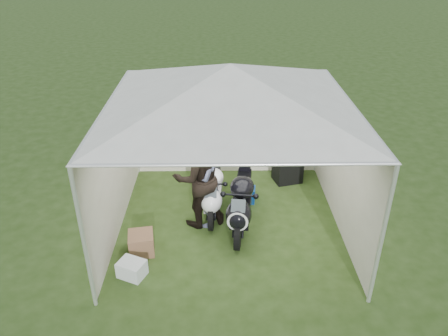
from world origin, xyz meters
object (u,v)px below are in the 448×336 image
at_px(paddock_stand, 245,194).
at_px(person_dark_jacket, 199,177).
at_px(canopy_tent, 230,89).
at_px(motorcycle_black, 241,203).
at_px(equipment_box, 288,169).
at_px(crate_0, 132,269).
at_px(crate_1, 141,243).
at_px(motorcycle_white, 213,191).
at_px(person_blue_jacket, 209,185).

height_order(paddock_stand, person_dark_jacket, person_dark_jacket).
height_order(canopy_tent, motorcycle_black, canopy_tent).
bearing_deg(motorcycle_black, canopy_tent, 146.90).
bearing_deg(paddock_stand, equipment_box, 39.82).
height_order(equipment_box, crate_0, equipment_box).
bearing_deg(paddock_stand, person_dark_jacket, -140.95).
relative_size(paddock_stand, crate_1, 1.01).
height_order(motorcycle_white, paddock_stand, motorcycle_white).
distance_m(motorcycle_black, paddock_stand, 0.97).
bearing_deg(crate_0, paddock_stand, 48.48).
bearing_deg(canopy_tent, equipment_box, 49.43).
xyz_separation_m(crate_0, crate_1, (0.07, 0.57, 0.05)).
bearing_deg(canopy_tent, crate_0, -137.55).
bearing_deg(canopy_tent, crate_1, -150.26).
distance_m(motorcycle_white, person_dark_jacket, 0.62).
xyz_separation_m(motorcycle_black, person_blue_jacket, (-0.57, 0.15, 0.29)).
distance_m(person_dark_jacket, crate_0, 1.95).
bearing_deg(equipment_box, motorcycle_black, -122.79).
bearing_deg(crate_0, crate_1, 83.48).
bearing_deg(equipment_box, person_blue_jacket, -137.00).
bearing_deg(person_blue_jacket, crate_0, -29.21).
xyz_separation_m(canopy_tent, motorcycle_black, (0.21, -0.18, -2.04)).
bearing_deg(equipment_box, paddock_stand, -140.18).
bearing_deg(motorcycle_white, canopy_tent, -43.35).
bearing_deg(crate_1, paddock_stand, 40.54).
bearing_deg(motorcycle_black, crate_1, -150.55).
relative_size(person_blue_jacket, crate_0, 4.11).
relative_size(equipment_box, crate_0, 1.38).
bearing_deg(motorcycle_black, crate_0, -136.96).
height_order(canopy_tent, crate_0, canopy_tent).
distance_m(canopy_tent, crate_0, 3.23).
xyz_separation_m(person_dark_jacket, equipment_box, (1.84, 1.51, -0.69)).
xyz_separation_m(person_blue_jacket, equipment_box, (1.65, 1.54, -0.55)).
distance_m(motorcycle_black, person_blue_jacket, 0.65).
bearing_deg(motorcycle_white, crate_0, -122.47).
relative_size(person_blue_jacket, equipment_box, 2.98).
bearing_deg(crate_0, person_blue_jacket, 49.28).
relative_size(canopy_tent, person_dark_jacket, 2.93).
relative_size(paddock_stand, crate_0, 1.03).
bearing_deg(paddock_stand, motorcycle_black, -97.75).
relative_size(motorcycle_white, crate_0, 4.39).
distance_m(person_blue_jacket, equipment_box, 2.33).
height_order(crate_0, crate_1, crate_1).
bearing_deg(canopy_tent, motorcycle_white, 133.32).
distance_m(motorcycle_white, equipment_box, 2.00).
bearing_deg(person_dark_jacket, canopy_tent, 160.73).
distance_m(person_dark_jacket, person_blue_jacket, 0.23).
xyz_separation_m(paddock_stand, person_blue_jacket, (-0.69, -0.74, 0.67)).
bearing_deg(motorcycle_black, paddock_stand, 90.00).
bearing_deg(crate_1, person_blue_jacket, 35.92).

